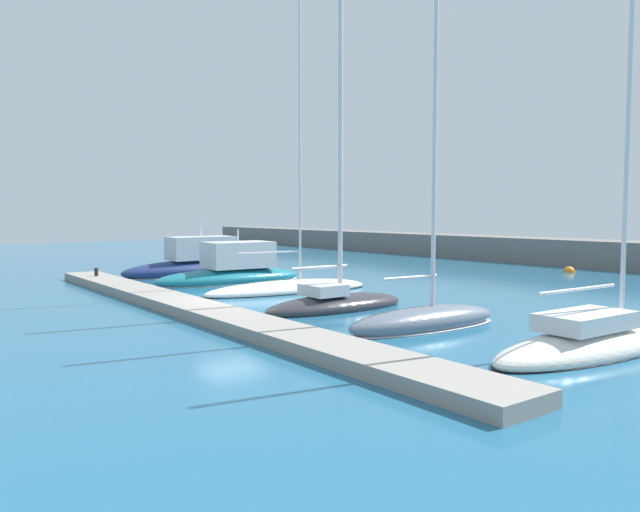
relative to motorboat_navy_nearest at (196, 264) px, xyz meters
name	(u,v)px	position (x,y,z in m)	size (l,w,h in m)	color
ground_plane	(231,308)	(12.94, -4.59, -0.67)	(120.00, 120.00, 0.00)	#236084
dock_pier	(191,308)	(12.94, -6.27, -0.47)	(29.90, 1.85, 0.39)	gray
breakwater_seawall	(614,255)	(12.94, 24.94, 0.27)	(108.00, 3.62, 1.88)	slate
motorboat_navy_nearest	(196,264)	(0.00, 0.00, 0.00)	(2.52, 9.07, 3.77)	navy
motorboat_teal_second	(233,271)	(4.86, -0.13, -0.06)	(3.26, 8.63, 3.23)	#19707F
sailboat_white_third	(288,288)	(10.02, 0.11, -0.48)	(3.01, 8.89, 17.98)	white
sailboat_charcoal_fourth	(335,301)	(15.58, -1.35, -0.33)	(2.18, 6.50, 12.66)	#2D2D33
sailboat_slate_fifth	(425,317)	(20.50, -1.46, -0.29)	(2.00, 6.23, 12.63)	slate
sailboat_ivory_sixth	(597,342)	(25.56, 0.09, -0.44)	(2.63, 8.61, 14.26)	silver
mooring_buoy_orange	(569,272)	(12.69, 19.87, -0.67)	(0.75, 0.75, 0.75)	orange
dock_bollard	(96,272)	(0.91, -6.27, -0.06)	(0.20, 0.20, 0.44)	black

